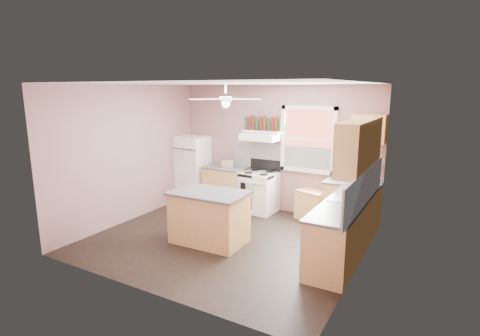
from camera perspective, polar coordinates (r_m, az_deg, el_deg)
The scene contains 32 objects.
floor at distance 6.74m, azimuth -2.03°, elevation -10.83°, with size 4.50×4.50×0.00m, color black.
ceiling at distance 6.21m, azimuth -2.22°, elevation 12.78°, with size 4.50×4.50×0.00m, color white.
wall_back at distance 8.10m, azimuth 5.41°, elevation 2.97°, with size 4.50×0.05×2.70m, color #886361.
wall_right at distance 5.52m, azimuth 18.43°, elevation -1.86°, with size 0.05×4.00×2.70m, color #886361.
wall_left at distance 7.76m, azimuth -16.60°, elevation 2.12°, with size 0.05×4.00×2.70m, color #886361.
backsplash_back at distance 7.93m, azimuth 8.23°, elevation 1.41°, with size 2.90×0.03×0.55m, color white.
backsplash_right at distance 5.86m, azimuth 18.51°, elevation -2.86°, with size 0.03×2.60×0.55m, color white.
window_view at distance 7.76m, azimuth 10.38°, elevation 4.29°, with size 1.00×0.02×1.20m, color brown.
window_frame at distance 7.73m, azimuth 10.32°, elevation 4.27°, with size 1.16×0.07×1.36m, color white.
refrigerator at distance 8.87m, azimuth -7.17°, elevation -0.11°, with size 0.65×0.63×1.53m, color white.
base_cabinet_left at distance 8.50m, azimuth -2.16°, elevation -2.90°, with size 0.90×0.60×0.86m, color #B3854A.
counter_left at distance 8.40m, azimuth -2.18°, elevation 0.07°, with size 0.92×0.62×0.04m, color #464649.
toaster at distance 8.28m, azimuth -1.91°, elevation 0.68°, with size 0.28×0.16×0.18m, color silver.
stove at distance 8.09m, azimuth 2.92°, elevation -3.69°, with size 0.71×0.64×0.86m, color white.
range_hood at distance 7.92m, azimuth 3.10°, elevation 4.77°, with size 0.78×0.50×0.14m, color white.
bottle_shelf at distance 8.01m, azimuth 3.49°, elevation 5.57°, with size 0.90×0.26×0.03m, color white.
cart at distance 7.76m, azimuth 10.85°, elevation -5.62°, with size 0.59×0.39×0.59m, color #B3854A.
base_cabinet_corner at distance 7.47m, azimuth 16.60°, elevation -5.51°, with size 1.00×0.60×0.86m, color #B3854A.
base_cabinet_right at distance 6.14m, azimuth 15.41°, elevation -9.29°, with size 0.60×2.20×0.86m, color #B3854A.
counter_corner at distance 7.35m, azimuth 16.81°, elevation -2.16°, with size 1.02×0.62×0.04m, color #464649.
counter_right at distance 6.00m, azimuth 15.56°, elevation -5.27°, with size 0.62×2.22×0.04m, color #464649.
sink at distance 6.18m, azimuth 16.02°, elevation -4.64°, with size 0.55×0.45×0.03m, color silver.
faucet at distance 6.13m, azimuth 17.52°, elevation -4.14°, with size 0.03×0.03×0.14m, color silver.
upper_cabinet_right at distance 5.96m, azimuth 17.82°, elevation 3.38°, with size 0.33×1.80×0.76m, color #B3854A.
upper_cabinet_corner at distance 7.27m, azimuth 19.07°, elevation 5.71°, with size 0.60×0.33×0.52m, color #B3854A.
paper_towel at distance 7.37m, azimuth 19.68°, elevation 0.63°, with size 0.12×0.12×0.26m, color white.
island at distance 6.52m, azimuth -4.70°, elevation -7.63°, with size 1.22×0.77×0.86m, color #B3854A.
island_top at distance 6.38m, azimuth -4.77°, elevation -3.82°, with size 1.29×0.84×0.04m, color #464649.
ceiling_fan_hub at distance 6.21m, azimuth -2.20°, elevation 10.48°, with size 0.20×0.20×0.08m, color white.
soap_bottle at distance 5.83m, azimuth 16.69°, elevation -4.38°, with size 0.09×0.09×0.24m, color silver.
red_caddy at distance 6.79m, azimuth 17.57°, elevation -2.77°, with size 0.18×0.12×0.10m, color #AB2E0E.
wine_bottles at distance 8.00m, azimuth 3.52°, elevation 6.70°, with size 0.86×0.06×0.31m.
Camera 1 is at (3.26, -5.29, 2.61)m, focal length 28.00 mm.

